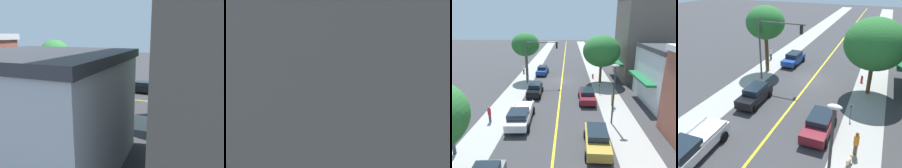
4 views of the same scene
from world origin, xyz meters
The scene contains 21 objects.
ground_plane centered at (0.00, 0.00, 0.00)m, with size 140.00×140.00×0.00m, color #38383A.
sidewalk_left centered at (-6.54, 0.00, 0.00)m, with size 3.35×126.00×0.01m, color #9E9E99.
sidewalk_right centered at (6.54, 0.00, 0.00)m, with size 3.35×126.00×0.01m, color #9E9E99.
road_centerline_stripe centered at (0.00, 0.00, 0.00)m, with size 0.20×126.00×0.00m, color yellow.
brick_apartment_block centered at (-14.73, 9.05, 3.54)m, with size 9.62×9.36×7.05m.
street_tree_left_near centered at (6.03, -0.77, 5.97)m, with size 4.54×4.54×7.95m.
street_tree_right_corner centered at (-6.34, 0.81, 5.19)m, with size 5.89×5.89×7.70m.
street_tree_left_far centered at (6.93, 23.53, 4.92)m, with size 5.02×5.02×7.08m.
fire_hydrant centered at (-5.45, -1.67, 0.43)m, with size 0.44×0.24×0.87m.
parking_meter centered at (-5.45, 6.38, 0.94)m, with size 0.12×0.18×1.44m.
traffic_light_mast centered at (3.98, 1.73, 4.71)m, with size 5.32×0.32×6.97m.
street_lamp centered at (-5.50, 14.80, 3.79)m, with size 0.70×0.36×6.08m.
maroon_sedan_left_curb centered at (-3.48, 9.05, 0.81)m, with size 2.08×4.51×1.53m.
gold_sedan_left_curb centered at (-3.48, 18.97, 0.84)m, with size 2.21×4.65×1.60m.
grey_sedan_right_curb centered at (3.82, 24.04, 0.83)m, with size 2.15×4.21×1.61m.
black_sedan_right_curb centered at (3.49, 6.79, 0.84)m, with size 1.96×4.44×1.62m.
white_pickup_truck centered at (3.68, 14.91, 0.86)m, with size 2.43×5.78×1.67m.
pedestrian_blue_shirt centered at (7.75, 20.02, 0.97)m, with size 0.37×0.37×1.83m.
pedestrian_orange_shirt centered at (-6.44, 10.54, 0.96)m, with size 0.37×0.37×1.82m.
pedestrian_red_shirt centered at (6.86, 14.77, 0.90)m, with size 0.33×0.33×1.69m.
small_dog centered at (-6.23, 11.67, 0.42)m, with size 0.49×0.86×0.64m.
Camera 1 is at (-24.44, 1.12, 7.98)m, focal length 33.54 mm.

